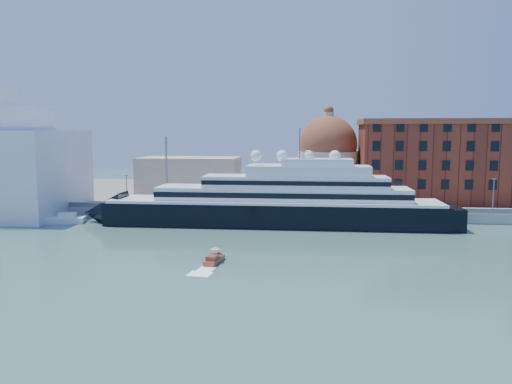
# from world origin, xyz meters

# --- Properties ---
(ground) EXTENTS (400.00, 400.00, 0.00)m
(ground) POSITION_xyz_m (0.00, 0.00, 0.00)
(ground) COLOR #365D55
(ground) RESTS_ON ground
(quay) EXTENTS (180.00, 10.00, 2.50)m
(quay) POSITION_xyz_m (0.00, 34.00, 1.25)
(quay) COLOR gray
(quay) RESTS_ON ground
(land) EXTENTS (260.00, 72.00, 2.00)m
(land) POSITION_xyz_m (0.00, 75.00, 1.00)
(land) COLOR slate
(land) RESTS_ON ground
(quay_fence) EXTENTS (180.00, 0.10, 1.20)m
(quay_fence) POSITION_xyz_m (0.00, 29.50, 3.10)
(quay_fence) COLOR slate
(quay_fence) RESTS_ON quay
(superyacht) EXTENTS (88.01, 12.20, 26.30)m
(superyacht) POSITION_xyz_m (5.79, 23.00, 4.54)
(superyacht) COLOR black
(superyacht) RESTS_ON ground
(service_barge) EXTENTS (12.32, 6.45, 2.64)m
(service_barge) POSITION_xyz_m (-42.57, 20.16, 0.76)
(service_barge) COLOR white
(service_barge) RESTS_ON ground
(water_taxi) EXTENTS (2.75, 6.04, 2.76)m
(water_taxi) POSITION_xyz_m (0.89, -12.26, 0.66)
(water_taxi) COLOR maroon
(water_taxi) RESTS_ON ground
(warehouse) EXTENTS (43.00, 19.00, 23.25)m
(warehouse) POSITION_xyz_m (52.00, 52.00, 13.79)
(warehouse) COLOR maroon
(warehouse) RESTS_ON land
(church) EXTENTS (66.00, 18.00, 25.50)m
(church) POSITION_xyz_m (6.39, 57.72, 10.91)
(church) COLOR beige
(church) RESTS_ON land
(lamp_posts) EXTENTS (120.80, 2.40, 18.00)m
(lamp_posts) POSITION_xyz_m (-12.67, 32.27, 9.84)
(lamp_posts) COLOR slate
(lamp_posts) RESTS_ON quay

